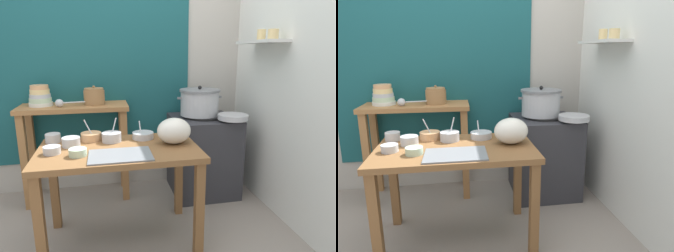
{
  "view_description": "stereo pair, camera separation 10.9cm",
  "coord_description": "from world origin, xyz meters",
  "views": [
    {
      "loc": [
        -0.05,
        -1.93,
        1.36
      ],
      "look_at": [
        0.41,
        0.2,
        0.82
      ],
      "focal_mm": 31.56,
      "sensor_mm": 36.0,
      "label": 1
    },
    {
      "loc": [
        0.06,
        -1.95,
        1.36
      ],
      "look_at": [
        0.41,
        0.2,
        0.82
      ],
      "focal_mm": 31.56,
      "sensor_mm": 36.0,
      "label": 2
    }
  ],
  "objects": [
    {
      "name": "wall_right",
      "position": [
        1.4,
        0.2,
        1.3
      ],
      "size": [
        0.3,
        3.2,
        2.6
      ],
      "color": "silver",
      "rests_on": "ground"
    },
    {
      "name": "prep_bowl_1",
      "position": [
        -0.01,
        0.21,
        0.76
      ],
      "size": [
        0.14,
        0.14,
        0.18
      ],
      "color": "#B7BABF",
      "rests_on": "prep_table"
    },
    {
      "name": "prep_bowl_5",
      "position": [
        -0.16,
        0.28,
        0.75
      ],
      "size": [
        0.15,
        0.15,
        0.16
      ],
      "color": "tan",
      "rests_on": "prep_table"
    },
    {
      "name": "steamer_pot",
      "position": [
        0.83,
        0.72,
        0.9
      ],
      "size": [
        0.43,
        0.38,
        0.28
      ],
      "color": "#B7BABF",
      "rests_on": "stove_block"
    },
    {
      "name": "ladle",
      "position": [
        -0.43,
        0.76,
        0.94
      ],
      "size": [
        0.28,
        0.08,
        0.07
      ],
      "color": "#B7BABF",
      "rests_on": "back_shelf_table"
    },
    {
      "name": "prep_bowl_4",
      "position": [
        -0.44,
        0.28,
        0.75
      ],
      "size": [
        0.11,
        0.11,
        0.06
      ],
      "color": "#B7BABF",
      "rests_on": "prep_table"
    },
    {
      "name": "wall_back",
      "position": [
        0.08,
        1.1,
        1.3
      ],
      "size": [
        4.4,
        0.12,
        2.6
      ],
      "color": "#B2ADA3",
      "rests_on": "ground"
    },
    {
      "name": "stove_block",
      "position": [
        0.87,
        0.7,
        0.38
      ],
      "size": [
        0.6,
        0.61,
        0.78
      ],
      "color": "#2D2D33",
      "rests_on": "ground"
    },
    {
      "name": "ground_plane",
      "position": [
        0.0,
        0.0,
        0.0
      ],
      "size": [
        9.0,
        9.0,
        0.0
      ],
      "primitive_type": "plane",
      "color": "gray"
    },
    {
      "name": "prep_bowl_2",
      "position": [
        0.22,
        0.24,
        0.75
      ],
      "size": [
        0.16,
        0.16,
        0.14
      ],
      "color": "#B7BABF",
      "rests_on": "prep_table"
    },
    {
      "name": "wide_pan",
      "position": [
        1.07,
        0.47,
        0.8
      ],
      "size": [
        0.27,
        0.27,
        0.05
      ],
      "primitive_type": "cylinder",
      "color": "#B7BABF",
      "rests_on": "stove_block"
    },
    {
      "name": "prep_bowl_3",
      "position": [
        -0.4,
        0.01,
        0.75
      ],
      "size": [
        0.11,
        0.11,
        0.05
      ],
      "color": "#B7BABF",
      "rests_on": "prep_table"
    },
    {
      "name": "serving_tray",
      "position": [
        0.03,
        -0.12,
        0.72
      ],
      "size": [
        0.4,
        0.28,
        0.01
      ],
      "primitive_type": "cube",
      "color": "slate",
      "rests_on": "prep_table"
    },
    {
      "name": "clay_pot",
      "position": [
        -0.14,
        0.83,
        0.97
      ],
      "size": [
        0.19,
        0.19,
        0.17
      ],
      "color": "olive",
      "rests_on": "back_shelf_table"
    },
    {
      "name": "back_shelf_table",
      "position": [
        -0.32,
        0.83,
        0.68
      ],
      "size": [
        0.96,
        0.4,
        0.9
      ],
      "color": "#9E6B3D",
      "rests_on": "ground"
    },
    {
      "name": "prep_bowl_6",
      "position": [
        -0.24,
        -0.06,
        0.75
      ],
      "size": [
        0.11,
        0.11,
        0.05
      ],
      "color": "#B7D1AD",
      "rests_on": "prep_table"
    },
    {
      "name": "plastic_bag",
      "position": [
        0.43,
        0.07,
        0.81
      ],
      "size": [
        0.25,
        0.21,
        0.19
      ],
      "primitive_type": "ellipsoid",
      "color": "silver",
      "rests_on": "prep_table"
    },
    {
      "name": "prep_bowl_0",
      "position": [
        -0.3,
        0.15,
        0.75
      ],
      "size": [
        0.13,
        0.13,
        0.06
      ],
      "color": "#B7BABF",
      "rests_on": "prep_table"
    },
    {
      "name": "bowl_stack_enamel",
      "position": [
        -0.61,
        0.85,
        0.98
      ],
      "size": [
        0.2,
        0.2,
        0.19
      ],
      "color": "silver",
      "rests_on": "back_shelf_table"
    },
    {
      "name": "prep_table",
      "position": [
        0.03,
        0.05,
        0.61
      ],
      "size": [
        1.1,
        0.66,
        0.72
      ],
      "color": "brown",
      "rests_on": "ground"
    }
  ]
}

